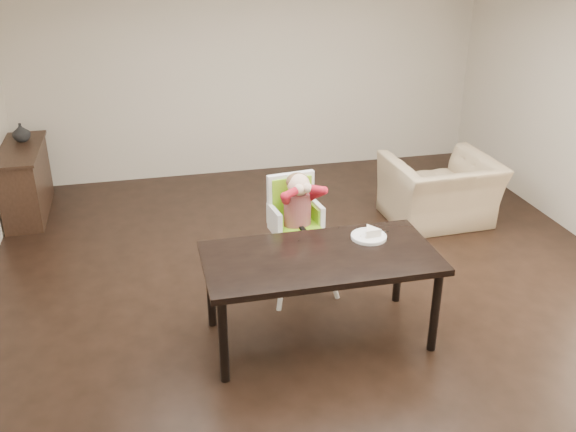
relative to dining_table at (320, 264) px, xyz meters
name	(u,v)px	position (x,y,z in m)	size (l,w,h in m)	color
ground	(327,306)	(0.20, 0.41, -0.67)	(7.00, 7.00, 0.00)	black
room_walls	(334,99)	(0.20, 0.41, 1.18)	(6.02, 7.02, 2.71)	beige
dining_table	(320,264)	(0.00, 0.00, 0.00)	(1.80, 0.90, 0.75)	black
high_chair	(296,208)	(0.01, 0.79, 0.13)	(0.53, 0.53, 1.14)	white
plate	(370,235)	(0.47, 0.19, 0.11)	(0.37, 0.37, 0.08)	white
armchair	(441,180)	(1.89, 1.81, -0.18)	(1.13, 0.73, 0.99)	tan
sideboard	(26,181)	(-2.58, 3.11, -0.27)	(0.44, 1.26, 0.79)	black
vase	(21,133)	(-2.58, 3.36, 0.22)	(0.20, 0.21, 0.20)	#99999E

